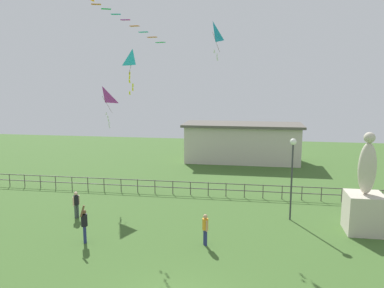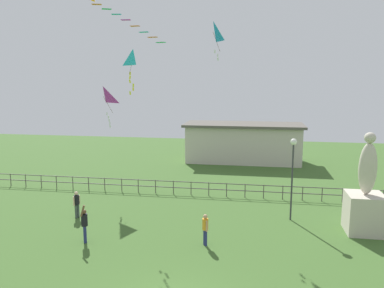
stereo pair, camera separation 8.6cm
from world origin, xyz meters
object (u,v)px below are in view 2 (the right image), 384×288
Objects in this scene: person_0 at (84,223)px; kite_3 at (103,97)px; kite_0 at (133,59)px; person_3 at (77,203)px; person_2 at (205,228)px; statue_monument at (365,203)px; kite_1 at (213,33)px; lamppost at (293,162)px.

person_0 is 0.71× the size of kite_3.
person_0 is at bearing -75.47° from kite_3.
kite_0 is at bearing 76.39° from person_0.
person_0 is 1.25× the size of person_3.
person_2 is 10.26m from kite_0.
statue_monument is 15.81m from person_3.
kite_0 is (-4.73, 4.04, 8.17)m from person_2.
person_2 is 0.56× the size of kite_3.
statue_monument reaches higher than person_2.
statue_monument reaches higher than person_3.
kite_0 is (3.09, 1.55, 8.16)m from person_3.
kite_0 is at bearing -151.59° from kite_1.
kite_3 is (-7.46, 0.77, -3.95)m from kite_1.
person_0 is at bearing -154.57° from lamppost.
kite_0 is 1.13× the size of kite_1.
kite_3 is (-2.02, 7.79, 5.77)m from person_0.
kite_3 is (-15.85, 4.15, 5.16)m from statue_monument.
kite_0 reaches higher than kite_3.
kite_3 is (-0.06, 4.64, 5.85)m from person_3.
person_2 is 8.21m from person_3.
kite_1 is at bearing 27.65° from person_3.
kite_1 reaches higher than statue_monument.
kite_0 is at bearing -178.99° from lamppost.
person_3 is (-1.96, 3.15, -0.09)m from person_0.
person_3 is 0.57× the size of kite_3.
lamppost is 13.02m from kite_3.
person_2 is 0.68× the size of kite_1.
person_0 is 9.90m from kite_3.
statue_monument is at bearing 20.53° from person_2.
statue_monument is 17.18m from kite_3.
person_2 is 11.70m from kite_1.
lamppost is at bearing 1.01° from kite_0.
kite_3 is at bearing 135.55° from kite_0.
person_2 is at bearing -136.01° from lamppost.
kite_1 is at bearing 93.81° from person_2.
lamppost is at bearing -24.42° from kite_1.
kite_3 is at bearing 104.53° from person_0.
person_0 is at bearing -58.15° from person_3.
lamppost is 11.56m from person_0.
person_2 is at bearing -17.68° from person_3.
person_3 is 8.86m from kite_0.
statue_monument is 12.83m from kite_1.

